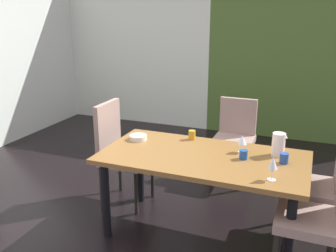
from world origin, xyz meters
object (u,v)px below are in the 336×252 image
wine_glass_south (273,164)px  pitcher_east (279,144)px  cup_near_shelf (284,158)px  wine_glass_right (242,140)px  chair_right_far (321,182)px  chair_left_far (119,149)px  serving_bowl_north (138,137)px  cup_near_window (243,155)px  chair_head_far (235,134)px  chair_right_near (321,214)px  dining_table (203,165)px  cup_left (192,135)px

wine_glass_south → pitcher_east: pitcher_east is taller
cup_near_shelf → wine_glass_right: bearing=161.7°
chair_right_far → pitcher_east: bearing=96.3°
chair_left_far → serving_bowl_north: (0.27, -0.12, 0.19)m
cup_near_shelf → cup_near_window: 0.31m
chair_head_far → chair_right_near: bearing=121.3°
dining_table → chair_head_far: (0.01, 1.24, -0.11)m
dining_table → wine_glass_right: 0.39m
chair_right_far → wine_glass_south: (-0.35, -0.54, 0.32)m
chair_right_near → chair_right_far: chair_right_far is taller
chair_right_far → cup_left: bearing=86.2°
wine_glass_right → dining_table: bearing=-146.2°
chair_right_near → wine_glass_south: bearing=90.7°
wine_glass_right → cup_near_window: size_ratio=1.94×
chair_head_far → serving_bowl_north: chair_head_far is taller
chair_right_near → cup_left: size_ratio=10.68×
pitcher_east → cup_near_window: bearing=-143.6°
cup_left → chair_head_far: bearing=76.0°
cup_near_window → serving_bowl_north: bearing=173.8°
serving_bowl_north → pitcher_east: size_ratio=0.84×
cup_near_window → pitcher_east: 0.31m
cup_near_window → pitcher_east: (0.25, 0.18, 0.06)m
wine_glass_south → pitcher_east: (-0.01, 0.50, -0.03)m
dining_table → cup_near_shelf: bearing=6.5°
wine_glass_right → cup_near_shelf: (0.35, -0.12, -0.06)m
chair_left_far → cup_near_window: (1.26, -0.22, 0.20)m
chair_right_near → cup_near_window: chair_right_near is taller
chair_right_far → dining_table: bearing=105.9°
wine_glass_south → cup_near_window: size_ratio=2.29×
pitcher_east → wine_glass_right: bearing=-172.6°
cup_near_shelf → dining_table: bearing=-173.5°
cup_left → pitcher_east: size_ratio=0.45×
wine_glass_south → serving_bowl_north: bearing=161.4°
dining_table → cup_near_window: size_ratio=22.16×
chair_left_far → dining_table: bearing=74.2°
chair_head_far → serving_bowl_north: size_ratio=5.69×
chair_head_far → cup_left: (-0.22, -0.90, 0.25)m
wine_glass_right → cup_left: wine_glass_right is taller
serving_bowl_north → dining_table: bearing=-12.7°
dining_table → pitcher_east: size_ratio=8.71×
wine_glass_right → pitcher_east: 0.29m
cup_near_window → dining_table: bearing=-172.4°
cup_left → chair_left_far: bearing=-174.1°
chair_right_near → wine_glass_right: (-0.65, 0.45, 0.31)m
chair_right_far → wine_glass_right: (-0.65, -0.08, 0.31)m
wine_glass_right → cup_left: (-0.49, 0.15, -0.06)m
cup_near_shelf → cup_near_window: (-0.31, -0.03, -0.00)m
chair_right_far → cup_near_window: chair_right_far is taller
serving_bowl_north → cup_near_window: size_ratio=2.13×
cup_left → cup_near_shelf: bearing=-17.7°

